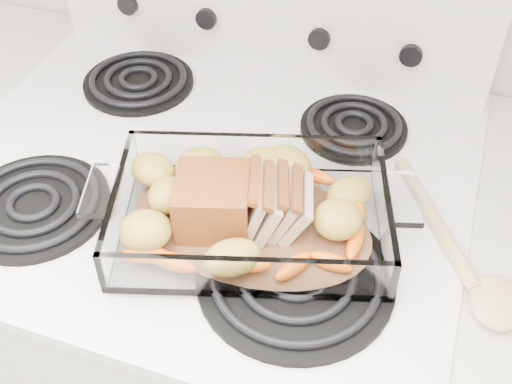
% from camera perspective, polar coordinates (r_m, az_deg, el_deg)
% --- Properties ---
extents(electric_range, '(0.78, 0.70, 1.12)m').
position_cam_1_polar(electric_range, '(1.31, -3.43, -12.66)').
color(electric_range, white).
rests_on(electric_range, ground).
extents(baking_dish, '(0.35, 0.23, 0.07)m').
position_cam_1_polar(baking_dish, '(0.84, -0.45, -2.32)').
color(baking_dish, white).
rests_on(baking_dish, electric_range).
extents(pork_roast, '(0.18, 0.09, 0.08)m').
position_cam_1_polar(pork_roast, '(0.83, -2.08, -0.67)').
color(pork_roast, brown).
rests_on(pork_roast, baking_dish).
extents(roast_vegetables, '(0.39, 0.21, 0.05)m').
position_cam_1_polar(roast_vegetables, '(0.86, 0.15, 0.02)').
color(roast_vegetables, '#FF4F00').
rests_on(roast_vegetables, baking_dish).
extents(wooden_spoon, '(0.20, 0.26, 0.02)m').
position_cam_1_polar(wooden_spoon, '(0.86, 18.36, -6.08)').
color(wooden_spoon, tan).
rests_on(wooden_spoon, electric_range).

